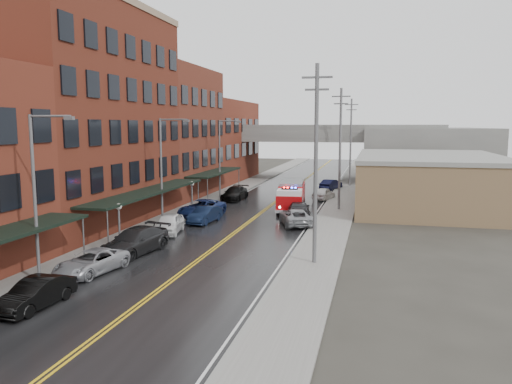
# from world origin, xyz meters

# --- Properties ---
(ground) EXTENTS (220.00, 220.00, 0.00)m
(ground) POSITION_xyz_m (0.00, 0.00, 0.00)
(ground) COLOR #2D2B26
(ground) RESTS_ON ground
(road) EXTENTS (11.00, 160.00, 0.02)m
(road) POSITION_xyz_m (0.00, 30.00, 0.01)
(road) COLOR black
(road) RESTS_ON ground
(sidewalk_left) EXTENTS (3.00, 160.00, 0.15)m
(sidewalk_left) POSITION_xyz_m (-7.30, 30.00, 0.07)
(sidewalk_left) COLOR slate
(sidewalk_left) RESTS_ON ground
(sidewalk_right) EXTENTS (3.00, 160.00, 0.15)m
(sidewalk_right) POSITION_xyz_m (7.30, 30.00, 0.07)
(sidewalk_right) COLOR slate
(sidewalk_right) RESTS_ON ground
(curb_left) EXTENTS (0.30, 160.00, 0.15)m
(curb_left) POSITION_xyz_m (-5.65, 30.00, 0.07)
(curb_left) COLOR gray
(curb_left) RESTS_ON ground
(curb_right) EXTENTS (0.30, 160.00, 0.15)m
(curb_right) POSITION_xyz_m (5.65, 30.00, 0.07)
(curb_right) COLOR gray
(curb_right) RESTS_ON ground
(brick_building_b) EXTENTS (9.00, 20.00, 18.00)m
(brick_building_b) POSITION_xyz_m (-13.30, 23.00, 9.00)
(brick_building_b) COLOR #5C2018
(brick_building_b) RESTS_ON ground
(brick_building_c) EXTENTS (9.00, 15.00, 15.00)m
(brick_building_c) POSITION_xyz_m (-13.30, 40.50, 7.50)
(brick_building_c) COLOR maroon
(brick_building_c) RESTS_ON ground
(brick_building_far) EXTENTS (9.00, 20.00, 12.00)m
(brick_building_far) POSITION_xyz_m (-13.30, 58.00, 6.00)
(brick_building_far) COLOR maroon
(brick_building_far) RESTS_ON ground
(tan_building) EXTENTS (14.00, 22.00, 5.00)m
(tan_building) POSITION_xyz_m (16.00, 40.00, 2.50)
(tan_building) COLOR olive
(tan_building) RESTS_ON ground
(right_far_block) EXTENTS (18.00, 30.00, 8.00)m
(right_far_block) POSITION_xyz_m (18.00, 70.00, 4.00)
(right_far_block) COLOR slate
(right_far_block) RESTS_ON ground
(awning_1) EXTENTS (2.60, 18.00, 3.09)m
(awning_1) POSITION_xyz_m (-7.49, 23.00, 2.99)
(awning_1) COLOR black
(awning_1) RESTS_ON ground
(awning_2) EXTENTS (2.60, 13.00, 3.09)m
(awning_2) POSITION_xyz_m (-7.49, 40.50, 2.99)
(awning_2) COLOR black
(awning_2) RESTS_ON ground
(globe_lamp_1) EXTENTS (0.44, 0.44, 3.12)m
(globe_lamp_1) POSITION_xyz_m (-6.40, 16.00, 2.31)
(globe_lamp_1) COLOR #59595B
(globe_lamp_1) RESTS_ON ground
(globe_lamp_2) EXTENTS (0.44, 0.44, 3.12)m
(globe_lamp_2) POSITION_xyz_m (-6.40, 30.00, 2.31)
(globe_lamp_2) COLOR #59595B
(globe_lamp_2) RESTS_ON ground
(street_lamp_0) EXTENTS (2.64, 0.22, 9.00)m
(street_lamp_0) POSITION_xyz_m (-6.55, 8.00, 5.19)
(street_lamp_0) COLOR #59595B
(street_lamp_0) RESTS_ON ground
(street_lamp_1) EXTENTS (2.64, 0.22, 9.00)m
(street_lamp_1) POSITION_xyz_m (-6.55, 24.00, 5.19)
(street_lamp_1) COLOR #59595B
(street_lamp_1) RESTS_ON ground
(street_lamp_2) EXTENTS (2.64, 0.22, 9.00)m
(street_lamp_2) POSITION_xyz_m (-6.55, 40.00, 5.19)
(street_lamp_2) COLOR #59595B
(street_lamp_2) RESTS_ON ground
(utility_pole_0) EXTENTS (1.80, 0.24, 12.00)m
(utility_pole_0) POSITION_xyz_m (7.20, 15.00, 6.31)
(utility_pole_0) COLOR #59595B
(utility_pole_0) RESTS_ON ground
(utility_pole_1) EXTENTS (1.80, 0.24, 12.00)m
(utility_pole_1) POSITION_xyz_m (7.20, 35.00, 6.31)
(utility_pole_1) COLOR #59595B
(utility_pole_1) RESTS_ON ground
(utility_pole_2) EXTENTS (1.80, 0.24, 12.00)m
(utility_pole_2) POSITION_xyz_m (7.20, 55.00, 6.31)
(utility_pole_2) COLOR #59595B
(utility_pole_2) RESTS_ON ground
(overpass) EXTENTS (40.00, 10.00, 7.50)m
(overpass) POSITION_xyz_m (0.00, 62.00, 5.99)
(overpass) COLOR slate
(overpass) RESTS_ON ground
(fire_truck) EXTENTS (3.71, 7.90, 2.81)m
(fire_truck) POSITION_xyz_m (2.58, 33.98, 1.52)
(fire_truck) COLOR #A0070A
(fire_truck) RESTS_ON ground
(parked_car_left_1) EXTENTS (1.72, 4.27, 1.38)m
(parked_car_left_1) POSITION_xyz_m (-4.49, 4.70, 0.69)
(parked_car_left_1) COLOR black
(parked_car_left_1) RESTS_ON ground
(parked_car_left_2) EXTENTS (3.00, 5.07, 1.32)m
(parked_car_left_2) POSITION_xyz_m (-5.00, 10.20, 0.66)
(parked_car_left_2) COLOR #95969C
(parked_car_left_2) RESTS_ON ground
(parked_car_left_3) EXTENTS (3.22, 6.06, 1.67)m
(parked_car_left_3) POSITION_xyz_m (-4.66, 14.88, 0.84)
(parked_car_left_3) COLOR black
(parked_car_left_3) RESTS_ON ground
(parked_car_left_4) EXTENTS (2.59, 4.80, 1.55)m
(parked_car_left_4) POSITION_xyz_m (-5.00, 21.20, 0.77)
(parked_car_left_4) COLOR white
(parked_car_left_4) RESTS_ON ground
(parked_car_left_5) EXTENTS (2.00, 4.49, 1.43)m
(parked_car_left_5) POSITION_xyz_m (-3.66, 25.89, 0.72)
(parked_car_left_5) COLOR black
(parked_car_left_5) RESTS_ON ground
(parked_car_left_6) EXTENTS (3.78, 5.95, 1.53)m
(parked_car_left_6) POSITION_xyz_m (-5.00, 28.80, 0.76)
(parked_car_left_6) COLOR navy
(parked_car_left_6) RESTS_ON ground
(parked_car_left_7) EXTENTS (2.28, 5.29, 1.52)m
(parked_car_left_7) POSITION_xyz_m (-4.78, 39.20, 0.76)
(parked_car_left_7) COLOR black
(parked_car_left_7) RESTS_ON ground
(parked_car_right_0) EXTENTS (3.87, 5.55, 1.41)m
(parked_car_right_0) POSITION_xyz_m (4.20, 26.66, 0.70)
(parked_car_right_0) COLOR gray
(parked_car_right_0) RESTS_ON ground
(parked_car_right_1) EXTENTS (2.92, 5.35, 1.47)m
(parked_car_right_1) POSITION_xyz_m (3.84, 30.50, 0.74)
(parked_car_right_1) COLOR #262528
(parked_car_right_1) RESTS_ON ground
(parked_car_right_2) EXTENTS (2.60, 4.45, 1.42)m
(parked_car_right_2) POSITION_xyz_m (5.00, 41.80, 0.71)
(parked_car_right_2) COLOR white
(parked_car_right_2) RESTS_ON ground
(parked_car_right_3) EXTENTS (2.80, 4.45, 1.38)m
(parked_car_right_3) POSITION_xyz_m (5.00, 51.01, 0.69)
(parked_car_right_3) COLOR black
(parked_car_right_3) RESTS_ON ground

